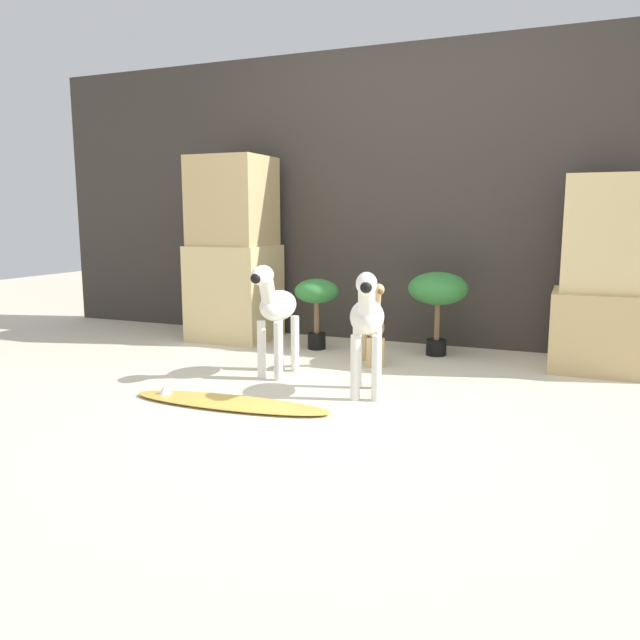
# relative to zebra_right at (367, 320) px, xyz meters

# --- Properties ---
(ground_plane) EXTENTS (14.00, 14.00, 0.00)m
(ground_plane) POSITION_rel_zebra_right_xyz_m (-0.14, -0.17, -0.42)
(ground_plane) COLOR beige
(wall_back) EXTENTS (6.40, 0.08, 2.20)m
(wall_back) POSITION_rel_zebra_right_xyz_m (-0.14, 1.54, 0.68)
(wall_back) COLOR #38332D
(wall_back) RESTS_ON ground_plane
(rock_pillar_left) EXTENTS (0.60, 0.56, 1.41)m
(rock_pillar_left) POSITION_rel_zebra_right_xyz_m (-1.46, 1.14, 0.26)
(rock_pillar_left) COLOR #DBC184
(rock_pillar_left) RESTS_ON ground_plane
(rock_pillar_right) EXTENTS (0.60, 0.56, 1.21)m
(rock_pillar_right) POSITION_rel_zebra_right_xyz_m (1.19, 1.14, 0.15)
(rock_pillar_right) COLOR tan
(rock_pillar_right) RESTS_ON ground_plane
(zebra_right) EXTENTS (0.27, 0.49, 0.69)m
(zebra_right) POSITION_rel_zebra_right_xyz_m (0.00, 0.00, 0.00)
(zebra_right) COLOR white
(zebra_right) RESTS_ON ground_plane
(zebra_left) EXTENTS (0.18, 0.48, 0.69)m
(zebra_left) POSITION_rel_zebra_right_xyz_m (-0.64, 0.20, 0.00)
(zebra_left) COLOR white
(zebra_left) RESTS_ON ground_plane
(giraffe_figurine) EXTENTS (0.27, 0.41, 0.55)m
(giraffe_figurine) POSITION_rel_zebra_right_xyz_m (-0.18, 0.71, -0.15)
(giraffe_figurine) COLOR tan
(giraffe_figurine) RESTS_ON ground_plane
(potted_palm_front) EXTENTS (0.32, 0.32, 0.52)m
(potted_palm_front) POSITION_rel_zebra_right_xyz_m (-0.72, 1.02, -0.03)
(potted_palm_front) COLOR black
(potted_palm_front) RESTS_ON ground_plane
(potted_palm_back) EXTENTS (0.41, 0.41, 0.58)m
(potted_palm_back) POSITION_rel_zebra_right_xyz_m (0.14, 1.15, 0.03)
(potted_palm_back) COLOR black
(potted_palm_back) RESTS_ON ground_plane
(surfboard) EXTENTS (1.11, 0.30, 0.08)m
(surfboard) POSITION_rel_zebra_right_xyz_m (-0.61, -0.43, -0.40)
(surfboard) COLOR gold
(surfboard) RESTS_ON ground_plane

